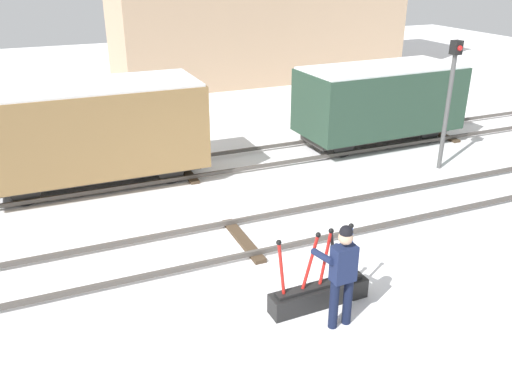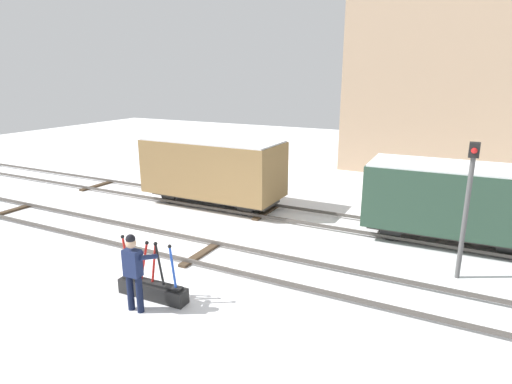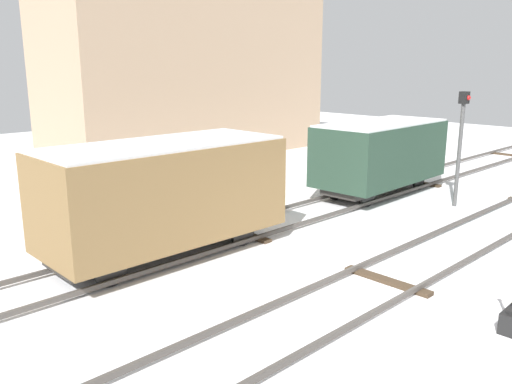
{
  "view_description": "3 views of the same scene",
  "coord_description": "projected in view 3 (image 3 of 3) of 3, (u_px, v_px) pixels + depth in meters",
  "views": [
    {
      "loc": [
        -3.63,
        -9.26,
        5.52
      ],
      "look_at": [
        0.37,
        0.17,
        1.01
      ],
      "focal_mm": 37.71,
      "sensor_mm": 36.0,
      "label": 1
    },
    {
      "loc": [
        6.66,
        -9.54,
        5.1
      ],
      "look_at": [
        0.78,
        1.98,
        1.52
      ],
      "focal_mm": 29.98,
      "sensor_mm": 36.0,
      "label": 2
    },
    {
      "loc": [
        -8.88,
        -5.36,
        4.32
      ],
      "look_at": [
        -0.98,
        2.81,
        1.57
      ],
      "focal_mm": 37.2,
      "sensor_mm": 36.0,
      "label": 3
    }
  ],
  "objects": [
    {
      "name": "track_main_line",
      "position": [
        387.0,
        277.0,
        10.74
      ],
      "size": [
        44.0,
        1.94,
        0.18
      ],
      "color": "#4C4742",
      "rests_on": "ground_plane"
    },
    {
      "name": "apartment_building",
      "position": [
        189.0,
        43.0,
        25.12
      ],
      "size": [
        13.88,
        5.18,
        10.55
      ],
      "color": "tan",
      "rests_on": "ground_plane"
    },
    {
      "name": "signal_post",
      "position": [
        461.0,
        136.0,
        16.07
      ],
      "size": [
        0.24,
        0.32,
        3.53
      ],
      "color": "#4C4C4C",
      "rests_on": "ground_plane"
    },
    {
      "name": "track_siding_near",
      "position": [
        242.0,
        230.0,
        13.78
      ],
      "size": [
        44.0,
        1.94,
        0.18
      ],
      "color": "#4C4742",
      "rests_on": "ground_plane"
    },
    {
      "name": "freight_car_near_switch",
      "position": [
        380.0,
        153.0,
        17.73
      ],
      "size": [
        5.09,
        2.37,
        2.46
      ],
      "rotation": [
        0.0,
        0.0,
        0.03
      ],
      "color": "#2D2B28",
      "rests_on": "ground_plane"
    },
    {
      "name": "ground_plane",
      "position": [
        387.0,
        282.0,
        10.76
      ],
      "size": [
        60.0,
        60.0,
        0.0
      ],
      "primitive_type": "plane",
      "color": "white"
    },
    {
      "name": "freight_car_back_track",
      "position": [
        165.0,
        193.0,
        11.87
      ],
      "size": [
        5.49,
        2.31,
        2.65
      ],
      "rotation": [
        0.0,
        0.0,
        -0.01
      ],
      "color": "#2D2B28",
      "rests_on": "ground_plane"
    }
  ]
}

